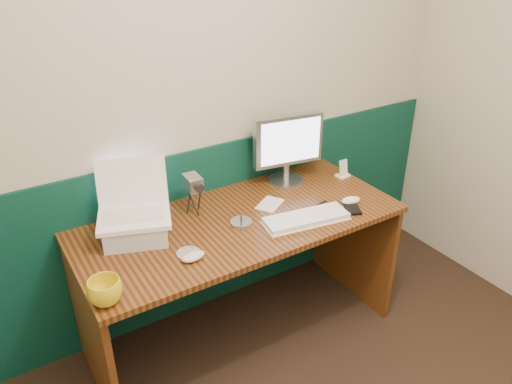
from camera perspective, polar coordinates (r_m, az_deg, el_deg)
back_wall at (r=2.48m, az=-9.77°, el=9.61°), size 3.50×0.04×2.50m
wainscot at (r=2.79m, az=-8.44°, el=-5.20°), size 3.48×0.02×1.00m
desk at (r=2.66m, az=-1.74°, el=-10.06°), size 1.60×0.70×0.75m
laptop_riser at (r=2.35m, az=-13.58°, el=-4.10°), size 0.34×0.32×0.10m
laptop at (r=2.26m, az=-14.09°, el=-0.18°), size 0.39×0.34×0.27m
monitor at (r=2.73m, az=3.53°, el=4.83°), size 0.40×0.17×0.39m
keyboard at (r=2.44m, az=5.74°, el=-3.08°), size 0.43×0.20×0.02m
mouse_right at (r=2.63m, az=10.79°, el=-0.93°), size 0.11×0.08×0.03m
mouse_left at (r=2.17m, az=-7.20°, el=-7.30°), size 0.11×0.07×0.04m
mug at (r=2.00m, az=-16.87°, el=-10.84°), size 0.15×0.15×0.10m
camcorder at (r=2.47m, az=-7.15°, el=-0.24°), size 0.10×0.14×0.21m
cd_spindle at (r=2.40m, az=-1.69°, el=-3.56°), size 0.11×0.11×0.02m
cd_loose_a at (r=2.23m, az=-7.72°, el=-6.89°), size 0.11×0.11×0.00m
pen at (r=2.58m, az=7.06°, el=-1.48°), size 0.13×0.03×0.01m
papers at (r=2.57m, az=1.60°, el=-1.40°), size 0.19×0.17×0.00m
dock at (r=2.90m, az=9.87°, el=1.87°), size 0.08×0.06×0.01m
music_player at (r=2.88m, az=9.96°, el=2.78°), size 0.05×0.03×0.09m
pda at (r=2.57m, az=10.98°, el=-1.90°), size 0.11×0.13×0.01m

